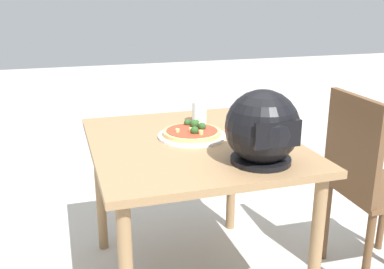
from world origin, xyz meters
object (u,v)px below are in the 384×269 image
Objects in this scene: dining_table at (192,160)px; drinking_glass at (199,112)px; motorcycle_helmet at (262,129)px; pizza at (192,132)px; chair_side at (367,179)px.

drinking_glass is (-0.12, -0.25, 0.14)m from dining_table.
pizza is at bearing -67.64° from motorcycle_helmet.
dining_table is at bearing 71.46° from pizza.
pizza is 0.93× the size of motorcycle_helmet.
dining_table is 0.81m from chair_side.
motorcycle_helmet is (-0.15, 0.37, 0.11)m from pizza.
motorcycle_helmet is (-0.17, 0.33, 0.22)m from dining_table.
drinking_glass is 0.12× the size of chair_side.
motorcycle_helmet is at bearing 14.04° from chair_side.
chair_side is (-0.79, 0.17, -0.12)m from dining_table.
dining_table is 0.31m from drinking_glass.
dining_table is at bearing 65.55° from drinking_glass.
drinking_glass is at bearing -115.72° from pizza.
motorcycle_helmet is 0.72m from chair_side.
chair_side is (-0.62, -0.15, -0.34)m from motorcycle_helmet.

